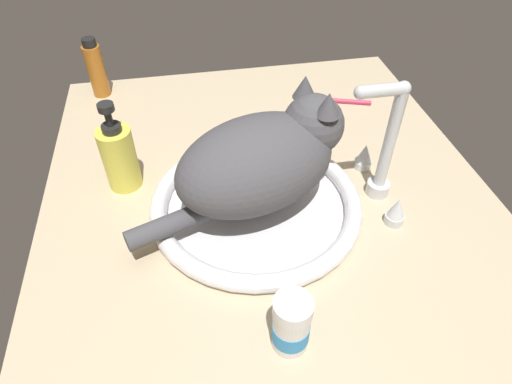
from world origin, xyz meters
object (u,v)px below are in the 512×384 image
at_px(amber_bottle, 96,69).
at_px(toothbrush, 333,100).
at_px(sink_basin, 256,203).
at_px(soap_pump_bottle, 119,157).
at_px(cat, 266,158).
at_px(pill_bottle, 291,325).
at_px(faucet, 383,156).

height_order(amber_bottle, toothbrush, amber_bottle).
height_order(sink_basin, soap_pump_bottle, soap_pump_bottle).
bearing_deg(amber_bottle, cat, 34.97).
distance_m(cat, soap_pump_bottle, 0.26).
bearing_deg(cat, pill_bottle, -4.35).
distance_m(soap_pump_bottle, toothbrush, 0.50).
height_order(faucet, soap_pump_bottle, faucet).
bearing_deg(pill_bottle, amber_bottle, -157.68).
bearing_deg(faucet, amber_bottle, -131.31).
relative_size(pill_bottle, toothbrush, 0.59).
bearing_deg(pill_bottle, toothbrush, 156.70).
height_order(faucet, cat, faucet).
bearing_deg(amber_bottle, soap_pump_bottle, 10.90).
xyz_separation_m(sink_basin, cat, (-0.01, 0.02, 0.09)).
height_order(sink_basin, faucet, faucet).
xyz_separation_m(sink_basin, amber_bottle, (-0.44, -0.29, 0.05)).
distance_m(faucet, cat, 0.20).
bearing_deg(sink_basin, faucet, 90.00).
distance_m(cat, pill_bottle, 0.27).
bearing_deg(amber_bottle, pill_bottle, 22.32).
bearing_deg(faucet, pill_bottle, -40.84).
relative_size(cat, pill_bottle, 3.93).
distance_m(cat, toothbrush, 0.38).
bearing_deg(cat, toothbrush, 143.66).
relative_size(amber_bottle, toothbrush, 0.86).
distance_m(sink_basin, cat, 0.09).
bearing_deg(toothbrush, faucet, -4.24).
height_order(sink_basin, pill_bottle, pill_bottle).
distance_m(sink_basin, toothbrush, 0.39).
bearing_deg(toothbrush, sink_basin, -37.85).
relative_size(cat, toothbrush, 2.34).
relative_size(faucet, toothbrush, 1.40).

